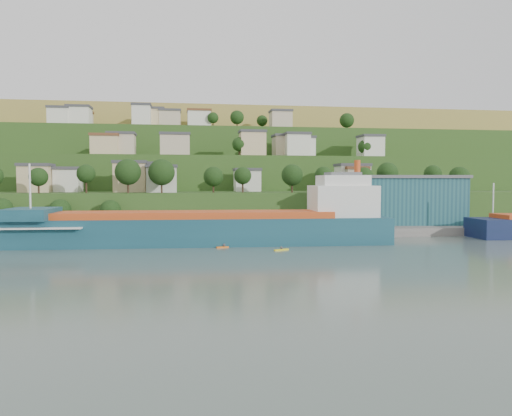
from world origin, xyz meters
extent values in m
plane|color=#4D5E56|center=(0.00, 0.00, 0.00)|extent=(500.00, 500.00, 0.00)
cube|color=slate|center=(20.00, 28.00, 0.00)|extent=(220.00, 26.00, 4.00)
cube|color=slate|center=(-55.00, 22.00, 0.00)|extent=(40.00, 18.00, 2.40)
cube|color=#284719|center=(0.00, 56.00, 0.00)|extent=(260.00, 32.00, 20.00)
cube|color=#284719|center=(0.00, 86.00, 0.00)|extent=(280.00, 32.00, 44.00)
cube|color=#284719|center=(0.00, 116.00, 0.00)|extent=(300.00, 32.00, 70.00)
cube|color=olive|center=(0.00, 190.00, 0.00)|extent=(360.00, 120.00, 96.00)
cube|color=#D1B687|center=(-59.35, 57.03, 13.76)|extent=(8.57, 7.52, 7.52)
cube|color=#3F3F44|center=(-59.35, 57.03, 17.97)|extent=(9.17, 8.12, 0.90)
cube|color=silver|center=(-51.22, 61.33, 13.33)|extent=(7.25, 8.65, 6.67)
cube|color=#3F3F44|center=(-51.22, 61.33, 17.12)|extent=(7.85, 9.25, 0.90)
cube|color=#D1B687|center=(-32.42, 55.56, 14.22)|extent=(9.26, 7.65, 8.44)
cube|color=#3F3F44|center=(-32.42, 55.56, 18.89)|extent=(9.86, 8.25, 0.90)
cube|color=silver|center=(-27.58, 60.94, 14.14)|extent=(7.81, 7.36, 8.28)
cube|color=#3F3F44|center=(-27.58, 60.94, 18.73)|extent=(8.41, 7.96, 0.90)
cube|color=silver|center=(-23.09, 51.40, 13.56)|extent=(8.51, 7.09, 7.13)
cube|color=#3F3F44|center=(-23.09, 51.40, 17.58)|extent=(9.11, 7.69, 0.90)
cube|color=silver|center=(3.33, 61.63, 13.25)|extent=(7.92, 7.70, 6.50)
cube|color=#3F3F44|center=(3.33, 61.63, 16.95)|extent=(8.52, 8.30, 0.90)
cube|color=silver|center=(37.40, 59.07, 14.02)|extent=(9.80, 7.74, 8.03)
cube|color=#3F3F44|center=(37.40, 59.07, 18.48)|extent=(10.40, 8.34, 0.90)
cube|color=#C2AE92|center=(37.40, 57.38, 13.49)|extent=(7.02, 8.39, 6.99)
cube|color=brown|center=(37.40, 57.38, 17.44)|extent=(7.62, 8.99, 0.90)
cube|color=#D1B687|center=(-43.30, 82.08, 25.32)|extent=(9.17, 7.47, 6.64)
cube|color=brown|center=(-43.30, 82.08, 29.09)|extent=(9.77, 8.07, 0.90)
cube|color=#C2AE92|center=(-38.10, 84.41, 25.72)|extent=(9.21, 8.20, 7.45)
cube|color=#3F3F44|center=(-38.10, 84.41, 29.90)|extent=(9.81, 8.80, 0.90)
cube|color=#C2AE92|center=(-19.54, 80.64, 25.56)|extent=(10.00, 8.84, 7.13)
cube|color=#3F3F44|center=(-19.54, 80.64, 29.58)|extent=(10.60, 9.44, 0.90)
cube|color=#D1B687|center=(7.76, 80.81, 26.23)|extent=(8.87, 7.39, 8.47)
cube|color=#3F3F44|center=(7.76, 80.81, 30.92)|extent=(9.47, 7.99, 0.90)
cube|color=#C2AE92|center=(20.92, 89.63, 25.99)|extent=(7.44, 8.45, 7.98)
cube|color=#3F3F44|center=(20.92, 89.63, 30.43)|extent=(8.04, 9.05, 0.90)
cube|color=silver|center=(24.94, 85.31, 26.14)|extent=(8.78, 8.83, 8.28)
cube|color=#3F3F44|center=(24.94, 85.31, 30.73)|extent=(9.38, 9.43, 0.90)
cube|color=silver|center=(26.97, 85.99, 25.55)|extent=(9.14, 7.27, 7.10)
cube|color=#3F3F44|center=(26.97, 85.99, 29.55)|extent=(9.74, 7.87, 0.90)
cube|color=silver|center=(54.57, 87.47, 26.03)|extent=(8.14, 8.73, 8.06)
cube|color=#3F3F44|center=(54.57, 87.47, 30.51)|extent=(8.74, 9.33, 0.90)
cube|color=silver|center=(-64.67, 110.30, 38.27)|extent=(7.76, 7.70, 6.54)
cube|color=#3F3F44|center=(-64.67, 110.30, 41.99)|extent=(8.36, 8.30, 0.90)
cube|color=#C2AE92|center=(-57.65, 116.68, 38.05)|extent=(8.37, 7.83, 6.11)
cube|color=brown|center=(-57.65, 116.68, 41.56)|extent=(8.97, 8.43, 0.90)
cube|color=silver|center=(-57.41, 111.63, 38.63)|extent=(8.75, 8.52, 7.25)
cube|color=#3F3F44|center=(-57.41, 111.63, 42.70)|extent=(9.35, 9.12, 0.90)
cube|color=silver|center=(-33.07, 110.65, 39.15)|extent=(7.21, 7.99, 8.31)
cube|color=#3F3F44|center=(-33.07, 110.65, 43.76)|extent=(7.81, 8.59, 0.90)
cube|color=#C2AE92|center=(-29.99, 120.56, 38.30)|extent=(7.34, 7.86, 6.61)
cube|color=#3F3F44|center=(-29.99, 120.56, 42.06)|extent=(7.94, 8.46, 0.90)
cube|color=#D1B687|center=(-29.14, 117.58, 38.95)|extent=(9.45, 8.92, 7.89)
cube|color=#3F3F44|center=(-29.14, 117.58, 43.34)|extent=(10.05, 9.52, 0.90)
cube|color=#C2AE92|center=(-21.99, 117.05, 38.61)|extent=(8.79, 8.27, 7.22)
cube|color=#3F3F44|center=(-21.99, 117.05, 42.67)|extent=(9.39, 8.87, 0.90)
cube|color=silver|center=(-9.84, 117.19, 38.74)|extent=(9.59, 8.94, 7.48)
cube|color=brown|center=(-9.84, 117.19, 42.93)|extent=(10.19, 9.54, 0.90)
cube|color=#C2AE92|center=(24.06, 110.87, 38.58)|extent=(8.56, 7.53, 7.17)
cube|color=#3F3F44|center=(24.06, 110.87, 42.62)|extent=(9.16, 8.13, 0.90)
cylinder|color=#382619|center=(-54.95, 43.11, 11.51)|extent=(0.50, 0.50, 3.03)
sphere|color=black|center=(-54.95, 43.11, 14.39)|extent=(4.95, 4.95, 4.95)
cylinder|color=#382619|center=(-42.93, 43.91, 11.96)|extent=(0.50, 0.50, 3.91)
sphere|color=black|center=(-42.93, 43.91, 15.29)|extent=(5.00, 5.00, 5.00)
cylinder|color=#382619|center=(-31.73, 42.29, 11.91)|extent=(0.50, 0.50, 3.81)
sphere|color=black|center=(-31.73, 42.29, 15.75)|extent=(7.05, 7.05, 7.05)
cylinder|color=#382619|center=(-22.78, 42.33, 11.86)|extent=(0.50, 0.50, 3.71)
sphere|color=black|center=(-22.78, 42.33, 15.69)|extent=(7.20, 7.20, 7.20)
cylinder|color=#382619|center=(-8.50, 44.85, 11.51)|extent=(0.50, 0.50, 3.03)
sphere|color=black|center=(-8.50, 44.85, 14.56)|extent=(5.59, 5.59, 5.59)
cylinder|color=#382619|center=(-0.12, 44.94, 11.72)|extent=(0.50, 0.50, 3.45)
sphere|color=black|center=(-0.12, 44.94, 14.81)|extent=(4.97, 4.97, 4.97)
cylinder|color=#382619|center=(13.62, 42.05, 11.68)|extent=(0.50, 0.50, 3.36)
sphere|color=black|center=(13.62, 42.05, 15.03)|extent=(6.07, 6.07, 6.07)
cylinder|color=#382619|center=(22.87, 42.22, 11.73)|extent=(0.50, 0.50, 3.45)
sphere|color=black|center=(22.87, 42.22, 14.86)|extent=(5.13, 5.13, 5.13)
cylinder|color=#382619|center=(35.26, 42.90, 11.62)|extent=(0.50, 0.50, 3.23)
sphere|color=black|center=(35.26, 42.90, 14.69)|extent=(5.29, 5.29, 5.29)
cylinder|color=#382619|center=(43.29, 44.94, 11.98)|extent=(0.50, 0.50, 3.95)
sphere|color=black|center=(43.29, 44.94, 15.69)|extent=(6.33, 6.33, 6.33)
cylinder|color=#382619|center=(57.89, 45.24, 12.00)|extent=(0.50, 0.50, 4.00)
sphere|color=black|center=(57.89, 45.24, 15.46)|extent=(5.33, 5.33, 5.33)
cylinder|color=#382619|center=(65.44, 43.40, 11.42)|extent=(0.50, 0.50, 2.83)
sphere|color=black|center=(65.44, 43.40, 14.54)|extent=(6.19, 6.19, 6.19)
cylinder|color=#382619|center=(54.08, 114.07, 36.49)|extent=(0.50, 0.50, 2.98)
sphere|color=black|center=(54.08, 114.07, 39.72)|extent=(6.31, 6.31, 6.31)
cylinder|color=#382619|center=(2.83, 79.09, 23.43)|extent=(0.50, 0.50, 2.87)
sphere|color=black|center=(2.83, 79.09, 26.24)|extent=(4.99, 4.99, 4.99)
cylinder|color=#382619|center=(6.01, 87.33, 23.39)|extent=(0.50, 0.50, 2.78)
sphere|color=black|center=(6.01, 87.33, 26.36)|extent=(5.72, 5.72, 5.72)
cylinder|color=#382619|center=(18.06, 122.68, 36.82)|extent=(0.50, 0.50, 3.65)
sphere|color=black|center=(18.06, 122.68, 39.97)|extent=(4.81, 4.81, 4.81)
cylinder|color=#382619|center=(51.66, 85.40, 23.40)|extent=(0.50, 0.50, 2.79)
sphere|color=black|center=(51.66, 85.40, 26.29)|extent=(5.44, 5.44, 5.44)
cylinder|color=#382619|center=(5.59, 110.62, 36.54)|extent=(0.50, 0.50, 3.09)
sphere|color=black|center=(5.59, 110.62, 39.66)|extent=(5.73, 5.73, 5.73)
cylinder|color=#382619|center=(-33.71, 114.45, 36.43)|extent=(0.50, 0.50, 2.85)
sphere|color=black|center=(-33.71, 114.45, 39.11)|extent=(4.59, 4.59, 4.59)
cylinder|color=#382619|center=(-4.26, 112.40, 36.63)|extent=(0.50, 0.50, 3.26)
sphere|color=black|center=(-4.26, 112.40, 39.53)|extent=(4.61, 4.61, 4.61)
cube|color=#133C4A|center=(-12.74, 8.74, 1.67)|extent=(78.66, 16.15, 7.82)
cube|color=#C6471A|center=(-14.97, 8.74, 6.25)|extent=(58.48, 12.92, 1.34)
cube|color=#133C4A|center=(-47.35, 8.74, 6.70)|extent=(9.53, 12.71, 2.23)
cube|color=silver|center=(17.40, 8.74, 8.93)|extent=(13.94, 11.82, 6.70)
cube|color=silver|center=(17.40, 8.74, 13.40)|extent=(10.48, 9.42, 2.23)
cube|color=#595B5E|center=(17.40, 8.74, 14.85)|extent=(7.02, 7.02, 0.67)
cylinder|color=#C6471A|center=(20.75, 8.74, 16.19)|extent=(1.40, 1.40, 3.35)
cylinder|color=silver|center=(-47.35, 8.74, 12.28)|extent=(0.42, 0.42, 8.93)
cube|color=silver|center=(-44.00, 8.74, 4.24)|extent=(16.24, 13.38, 0.28)
cylinder|color=silver|center=(54.00, 9.57, 9.39)|extent=(0.33, 0.33, 6.92)
cube|color=#1C4855|center=(40.61, 30.42, 8.00)|extent=(32.08, 21.73, 12.00)
cube|color=#595B5E|center=(40.61, 30.42, 14.40)|extent=(33.20, 22.85, 0.80)
cube|color=white|center=(-53.81, 24.94, 2.58)|extent=(6.33, 3.73, 2.77)
cube|color=silver|center=(-39.02, 19.27, 1.57)|extent=(3.82, 1.87, 0.73)
cube|color=orange|center=(-9.10, 2.40, 0.12)|extent=(3.30, 1.43, 0.25)
sphere|color=#3F3F44|center=(-9.10, 2.40, 0.53)|extent=(0.57, 0.57, 0.57)
cube|color=yellow|center=(1.43, -3.09, 0.12)|extent=(3.08, 1.69, 0.23)
sphere|color=#3F3F44|center=(1.43, -3.09, 0.51)|extent=(0.54, 0.54, 0.54)
camera|label=1|loc=(-17.46, -96.32, 13.24)|focal=35.00mm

